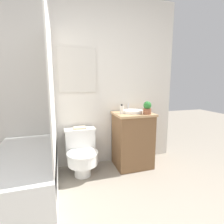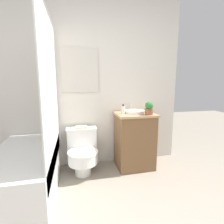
{
  "view_description": "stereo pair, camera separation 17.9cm",
  "coord_description": "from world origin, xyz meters",
  "px_view_note": "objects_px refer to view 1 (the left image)",
  "views": [
    {
      "loc": [
        -0.3,
        -0.52,
        1.27
      ],
      "look_at": [
        0.34,
        1.6,
        0.88
      ],
      "focal_mm": 28.0,
      "sensor_mm": 36.0,
      "label": 1
    },
    {
      "loc": [
        -0.13,
        -0.56,
        1.27
      ],
      "look_at": [
        0.34,
        1.6,
        0.88
      ],
      "focal_mm": 28.0,
      "sensor_mm": 36.0,
      "label": 2
    }
  ],
  "objects_px": {
    "toilet": "(82,152)",
    "book_on_tank": "(80,128)",
    "sink": "(133,111)",
    "soap_bottle": "(122,110)",
    "potted_plant": "(147,108)"
  },
  "relations": [
    {
      "from": "book_on_tank",
      "to": "soap_bottle",
      "type": "bearing_deg",
      "value": -11.8
    },
    {
      "from": "sink",
      "to": "soap_bottle",
      "type": "height_order",
      "value": "soap_bottle"
    },
    {
      "from": "toilet",
      "to": "book_on_tank",
      "type": "bearing_deg",
      "value": 90.0
    },
    {
      "from": "toilet",
      "to": "potted_plant",
      "type": "bearing_deg",
      "value": -8.23
    },
    {
      "from": "toilet",
      "to": "potted_plant",
      "type": "relative_size",
      "value": 3.37
    },
    {
      "from": "sink",
      "to": "soap_bottle",
      "type": "relative_size",
      "value": 2.46
    },
    {
      "from": "toilet",
      "to": "book_on_tank",
      "type": "xyz_separation_m",
      "value": [
        0.0,
        0.13,
        0.31
      ]
    },
    {
      "from": "potted_plant",
      "to": "toilet",
      "type": "bearing_deg",
      "value": 171.77
    },
    {
      "from": "sink",
      "to": "potted_plant",
      "type": "bearing_deg",
      "value": -48.04
    },
    {
      "from": "soap_bottle",
      "to": "book_on_tank",
      "type": "distance_m",
      "value": 0.65
    },
    {
      "from": "book_on_tank",
      "to": "toilet",
      "type": "bearing_deg",
      "value": -90.0
    },
    {
      "from": "potted_plant",
      "to": "soap_bottle",
      "type": "bearing_deg",
      "value": 157.14
    },
    {
      "from": "sink",
      "to": "book_on_tank",
      "type": "xyz_separation_m",
      "value": [
        -0.77,
        0.09,
        -0.22
      ]
    },
    {
      "from": "toilet",
      "to": "book_on_tank",
      "type": "relative_size",
      "value": 3.61
    },
    {
      "from": "toilet",
      "to": "potted_plant",
      "type": "xyz_separation_m",
      "value": [
        0.92,
        -0.13,
        0.6
      ]
    }
  ]
}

